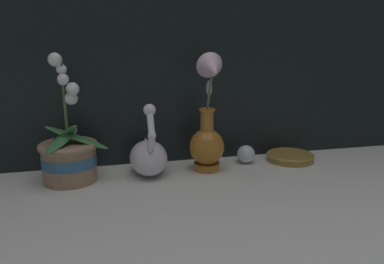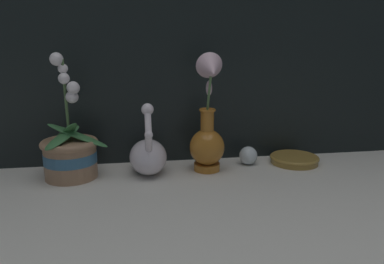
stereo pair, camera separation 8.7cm
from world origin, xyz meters
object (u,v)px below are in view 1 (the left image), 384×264
object	(u,v)px
swan_figurine	(148,155)
amber_dish	(290,156)
glass_sphere	(246,154)
blue_vase	(208,131)
orchid_potted_plant	(69,154)

from	to	relation	value
swan_figurine	amber_dish	bearing A→B (deg)	2.47
glass_sphere	blue_vase	bearing A→B (deg)	-162.29
blue_vase	amber_dish	world-z (taller)	blue_vase
swan_figurine	blue_vase	bearing A→B (deg)	-4.62
swan_figurine	glass_sphere	world-z (taller)	swan_figurine
orchid_potted_plant	blue_vase	bearing A→B (deg)	-1.36
glass_sphere	amber_dish	size ratio (longest dim) A/B	0.37
orchid_potted_plant	amber_dish	xyz separation A→B (m)	(0.69, 0.03, -0.06)
glass_sphere	orchid_potted_plant	bearing A→B (deg)	-176.23
blue_vase	glass_sphere	size ratio (longest dim) A/B	6.09
swan_figurine	amber_dish	world-z (taller)	swan_figurine
swan_figurine	amber_dish	size ratio (longest dim) A/B	1.41
glass_sphere	swan_figurine	bearing A→B (deg)	-174.49
swan_figurine	glass_sphere	bearing A→B (deg)	5.51
orchid_potted_plant	glass_sphere	world-z (taller)	orchid_potted_plant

